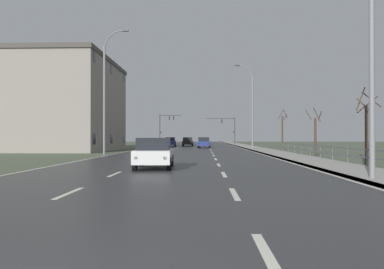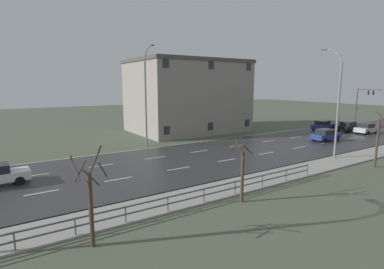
{
  "view_description": "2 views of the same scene",
  "coord_description": "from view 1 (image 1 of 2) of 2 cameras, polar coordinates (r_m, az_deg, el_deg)",
  "views": [
    {
      "loc": [
        1.48,
        -2.99,
        1.61
      ],
      "look_at": [
        -0.71,
        66.2,
        2.08
      ],
      "focal_mm": 34.68,
      "sensor_mm": 36.0,
      "label": 1
    },
    {
      "loc": [
        24.17,
        16.14,
        7.28
      ],
      "look_at": [
        0.0,
        31.89,
        2.44
      ],
      "focal_mm": 28.13,
      "sensor_mm": 36.0,
      "label": 2
    }
  ],
  "objects": [
    {
      "name": "traffic_signal_right",
      "position": [
        77.18,
        5.7,
        1.27
      ],
      "size": [
        6.0,
        0.36,
        5.7
      ],
      "color": "#38383A",
      "rests_on": "ground"
    },
    {
      "name": "ground_plane",
      "position": [
        51.04,
        0.15,
        -2.26
      ],
      "size": [
        160.0,
        160.0,
        0.12
      ],
      "color": "#4C5642"
    },
    {
      "name": "street_lamp_midground",
      "position": [
        47.27,
        9.11,
        4.06
      ],
      "size": [
        2.3,
        0.24,
        10.73
      ],
      "color": "slate",
      "rests_on": "ground"
    },
    {
      "name": "car_near_left",
      "position": [
        65.0,
        1.7,
        -1.1
      ],
      "size": [
        1.86,
        4.11,
        1.57
      ],
      "rotation": [
        0.0,
        0.0,
        -0.01
      ],
      "color": "#B7B7BC",
      "rests_on": "ground"
    },
    {
      "name": "car_far_right",
      "position": [
        64.83,
        -0.66,
        -1.1
      ],
      "size": [
        1.85,
        4.1,
        1.57
      ],
      "rotation": [
        0.0,
        0.0,
        0.0
      ],
      "color": "black",
      "rests_on": "ground"
    },
    {
      "name": "bare_tree_far",
      "position": [
        47.94,
        13.74,
        0.53
      ],
      "size": [
        1.22,
        1.29,
        5.17
      ],
      "color": "#423328",
      "rests_on": "ground"
    },
    {
      "name": "brick_building",
      "position": [
        47.7,
        -19.49,
        4.28
      ],
      "size": [
        12.53,
        16.75,
        10.93
      ],
      "color": "gray",
      "rests_on": "ground"
    },
    {
      "name": "street_lamp_foreground",
      "position": [
        15.43,
        25.34,
        14.69
      ],
      "size": [
        2.68,
        0.24,
        11.51
      ],
      "color": "slate",
      "rests_on": "ground"
    },
    {
      "name": "street_lamp_left_bank",
      "position": [
        34.92,
        -13.13,
        6.21
      ],
      "size": [
        2.32,
        0.24,
        11.43
      ],
      "color": "slate",
      "rests_on": "ground"
    },
    {
      "name": "bare_tree_mid",
      "position": [
        32.86,
        18.41,
        0.05
      ],
      "size": [
        1.15,
        1.25,
        4.09
      ],
      "color": "#423328",
      "rests_on": "ground"
    },
    {
      "name": "traffic_signal_left",
      "position": [
        79.3,
        -4.21,
        1.63
      ],
      "size": [
        4.64,
        0.36,
        6.49
      ],
      "color": "#38383A",
      "rests_on": "ground"
    },
    {
      "name": "bare_tree_near",
      "position": [
        24.28,
        25.26,
        0.82
      ],
      "size": [
        1.41,
        1.52,
        4.66
      ],
      "color": "#423328",
      "rests_on": "ground"
    },
    {
      "name": "car_mid_centre",
      "position": [
        54.52,
        1.85,
        -1.24
      ],
      "size": [
        1.93,
        4.15,
        1.57
      ],
      "rotation": [
        0.0,
        0.0,
        -0.03
      ],
      "color": "navy",
      "rests_on": "ground"
    },
    {
      "name": "car_near_right",
      "position": [
        62.78,
        -3.35,
        -1.12
      ],
      "size": [
        1.98,
        4.17,
        1.57
      ],
      "rotation": [
        0.0,
        0.0,
        0.04
      ],
      "color": "navy",
      "rests_on": "ground"
    },
    {
      "name": "car_distant",
      "position": [
        18.9,
        -5.83,
        -2.83
      ],
      "size": [
        1.98,
        4.18,
        1.57
      ],
      "rotation": [
        0.0,
        0.0,
        0.05
      ],
      "color": "silver",
      "rests_on": "ground"
    },
    {
      "name": "road_asphalt_strip",
      "position": [
        63.03,
        0.47,
        -1.84
      ],
      "size": [
        14.0,
        120.0,
        0.03
      ],
      "color": "#303033",
      "rests_on": "ground"
    },
    {
      "name": "guardrail",
      "position": [
        24.54,
        21.78,
        -2.48
      ],
      "size": [
        0.07,
        32.79,
        1.0
      ],
      "color": "#515459",
      "rests_on": "ground"
    },
    {
      "name": "sidewalk_right",
      "position": [
        63.39,
        8.11,
        -1.79
      ],
      "size": [
        3.0,
        120.0,
        0.12
      ],
      "color": "gray",
      "rests_on": "ground"
    }
  ]
}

